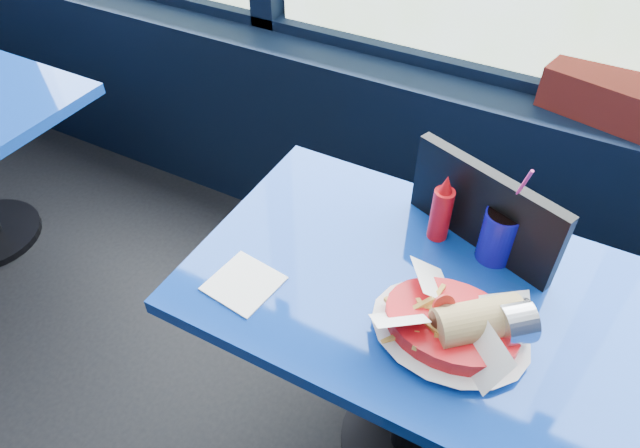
{
  "coord_description": "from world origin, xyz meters",
  "views": [
    {
      "loc": [
        0.45,
        1.11,
        1.78
      ],
      "look_at": [
        -0.02,
        1.98,
        0.85
      ],
      "focal_mm": 32.0,
      "sensor_mm": 36.0,
      "label": 1
    }
  ],
  "objects_px": {
    "chair_near_back": "(460,258)",
    "near_table": "(432,340)",
    "soda_cup": "(499,234)",
    "food_basket": "(454,324)",
    "ketchup_bottle": "(441,211)"
  },
  "relations": [
    {
      "from": "chair_near_back",
      "to": "near_table",
      "type": "bearing_deg",
      "value": 115.93
    },
    {
      "from": "chair_near_back",
      "to": "soda_cup",
      "type": "bearing_deg",
      "value": 144.75
    },
    {
      "from": "chair_near_back",
      "to": "soda_cup",
      "type": "xyz_separation_m",
      "value": [
        0.1,
        -0.14,
        0.27
      ]
    },
    {
      "from": "near_table",
      "to": "food_basket",
      "type": "bearing_deg",
      "value": -60.94
    },
    {
      "from": "near_table",
      "to": "food_basket",
      "type": "height_order",
      "value": "food_basket"
    },
    {
      "from": "food_basket",
      "to": "near_table",
      "type": "bearing_deg",
      "value": 102.57
    },
    {
      "from": "ketchup_bottle",
      "to": "food_basket",
      "type": "bearing_deg",
      "value": -64.11
    },
    {
      "from": "ketchup_bottle",
      "to": "soda_cup",
      "type": "relative_size",
      "value": 0.65
    },
    {
      "from": "food_basket",
      "to": "ketchup_bottle",
      "type": "relative_size",
      "value": 1.85
    },
    {
      "from": "food_basket",
      "to": "soda_cup",
      "type": "relative_size",
      "value": 1.2
    },
    {
      "from": "food_basket",
      "to": "ketchup_bottle",
      "type": "distance_m",
      "value": 0.31
    },
    {
      "from": "chair_near_back",
      "to": "ketchup_bottle",
      "type": "xyz_separation_m",
      "value": [
        -0.05,
        -0.14,
        0.28
      ]
    },
    {
      "from": "ketchup_bottle",
      "to": "chair_near_back",
      "type": "bearing_deg",
      "value": 70.13
    },
    {
      "from": "chair_near_back",
      "to": "soda_cup",
      "type": "relative_size",
      "value": 3.22
    },
    {
      "from": "near_table",
      "to": "ketchup_bottle",
      "type": "xyz_separation_m",
      "value": [
        -0.08,
        0.18,
        0.27
      ]
    }
  ]
}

